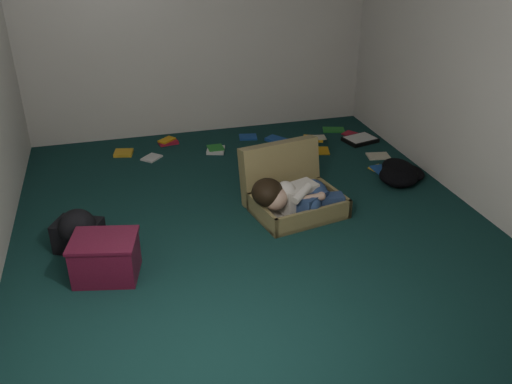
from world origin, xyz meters
name	(u,v)px	position (x,y,z in m)	size (l,w,h in m)	color
floor	(251,220)	(0.00, 0.00, 0.00)	(4.50, 4.50, 0.00)	#123533
wall_back	(199,22)	(0.00, 2.25, 1.30)	(4.50, 4.50, 0.00)	silver
wall_front	(393,215)	(0.00, -2.25, 1.30)	(4.50, 4.50, 0.00)	silver
wall_right	(477,56)	(2.00, 0.00, 1.30)	(4.50, 4.50, 0.00)	silver
suitcase	(290,190)	(0.40, 0.14, 0.17)	(0.89, 0.87, 0.56)	olive
person	(296,196)	(0.39, -0.06, 0.21)	(0.85, 0.41, 0.35)	silver
maroon_bin	(106,257)	(-1.24, -0.50, 0.16)	(0.54, 0.46, 0.32)	#5B122A
backpack	(79,234)	(-1.43, -0.07, 0.13)	(0.44, 0.36, 0.27)	black
clothing_pile	(405,172)	(1.70, 0.37, 0.08)	(0.48, 0.40, 0.15)	black
paper_tray	(360,140)	(1.70, 1.41, 0.02)	(0.41, 0.35, 0.05)	black
book_scatter	(279,146)	(0.73, 1.51, 0.01)	(2.93, 1.58, 0.02)	gold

